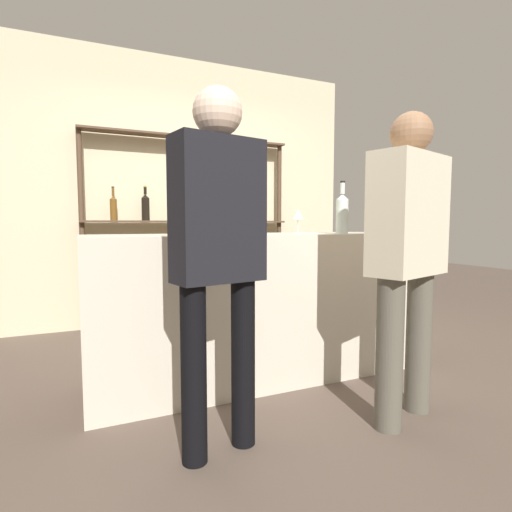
% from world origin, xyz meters
% --- Properties ---
extents(ground_plane, '(16.00, 16.00, 0.00)m').
position_xyz_m(ground_plane, '(0.00, 0.00, 0.00)').
color(ground_plane, brown).
extents(bar_counter, '(2.19, 0.60, 0.99)m').
position_xyz_m(bar_counter, '(0.00, 0.00, 0.50)').
color(bar_counter, beige).
rests_on(bar_counter, ground_plane).
extents(back_wall, '(3.79, 0.12, 2.80)m').
position_xyz_m(back_wall, '(0.00, 1.90, 1.40)').
color(back_wall, beige).
rests_on(back_wall, ground_plane).
extents(back_shelf, '(2.17, 0.18, 1.97)m').
position_xyz_m(back_shelf, '(-0.01, 1.72, 1.29)').
color(back_shelf, '#4C3828').
rests_on(back_shelf, ground_plane).
extents(counter_bottle_0, '(0.08, 0.08, 0.36)m').
position_xyz_m(counter_bottle_0, '(0.58, -0.16, 1.14)').
color(counter_bottle_0, silver).
rests_on(counter_bottle_0, bar_counter).
extents(counter_bottle_1, '(0.07, 0.07, 0.31)m').
position_xyz_m(counter_bottle_1, '(0.98, -0.00, 1.11)').
color(counter_bottle_1, black).
rests_on(counter_bottle_1, bar_counter).
extents(counter_bottle_2, '(0.08, 0.08, 0.32)m').
position_xyz_m(counter_bottle_2, '(-0.51, 0.12, 1.12)').
color(counter_bottle_2, brown).
rests_on(counter_bottle_2, bar_counter).
extents(wine_glass, '(0.08, 0.08, 0.17)m').
position_xyz_m(wine_glass, '(0.24, -0.14, 1.12)').
color(wine_glass, silver).
rests_on(wine_glass, bar_counter).
extents(customer_right, '(0.53, 0.36, 1.63)m').
position_xyz_m(customer_right, '(0.49, -0.86, 0.94)').
color(customer_right, '#575347').
rests_on(customer_right, ground_plane).
extents(server_behind_counter, '(0.41, 0.22, 1.67)m').
position_xyz_m(server_behind_counter, '(0.19, 0.76, 1.00)').
color(server_behind_counter, brown).
rests_on(server_behind_counter, ground_plane).
extents(customer_left, '(0.43, 0.26, 1.65)m').
position_xyz_m(customer_left, '(-0.52, -0.76, 0.98)').
color(customer_left, black).
rests_on(customer_left, ground_plane).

